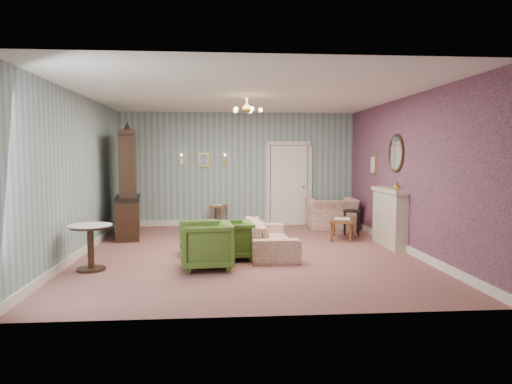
{
  "coord_description": "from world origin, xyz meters",
  "views": [
    {
      "loc": [
        -0.53,
        -8.65,
        1.8
      ],
      "look_at": [
        0.2,
        0.4,
        1.1
      ],
      "focal_mm": 33.09,
      "sensor_mm": 36.0,
      "label": 1
    }
  ],
  "objects": [
    {
      "name": "coffee_table",
      "position": [
        2.13,
        1.26,
        0.22
      ],
      "size": [
        0.74,
        0.98,
        0.45
      ],
      "primitive_type": null,
      "rotation": [
        0.0,
        0.0,
        -0.32
      ],
      "color": "brown",
      "rests_on": "floor"
    },
    {
      "name": "gilt_mirror_back",
      "position": [
        -0.9,
        3.46,
        1.7
      ],
      "size": [
        0.28,
        0.06,
        0.36
      ],
      "primitive_type": null,
      "color": "gold",
      "rests_on": "wall_back"
    },
    {
      "name": "pedestal_table",
      "position": [
        -2.53,
        -1.16,
        0.37
      ],
      "size": [
        0.74,
        0.74,
        0.73
      ],
      "primitive_type": null,
      "rotation": [
        0.0,
        0.0,
        0.1
      ],
      "color": "black",
      "rests_on": "floor"
    },
    {
      "name": "wingback_chair",
      "position": [
        2.24,
        2.67,
        0.51
      ],
      "size": [
        1.19,
        0.79,
        1.02
      ],
      "primitive_type": "imported",
      "rotation": [
        0.0,
        0.0,
        3.12
      ],
      "color": "#A34C41",
      "rests_on": "floor"
    },
    {
      "name": "sconce_right",
      "position": [
        -0.35,
        3.44,
        1.7
      ],
      "size": [
        0.16,
        0.12,
        0.3
      ],
      "primitive_type": null,
      "color": "gold",
      "rests_on": "wall_back"
    },
    {
      "name": "ceiling",
      "position": [
        0.0,
        0.0,
        2.9
      ],
      "size": [
        7.0,
        7.0,
        0.0
      ],
      "primitive_type": "plane",
      "rotation": [
        3.14,
        0.0,
        0.0
      ],
      "color": "white",
      "rests_on": "ground"
    },
    {
      "name": "wall_left",
      "position": [
        -3.0,
        0.0,
        1.45
      ],
      "size": [
        0.0,
        7.0,
        7.0
      ],
      "primitive_type": "plane",
      "rotation": [
        1.57,
        0.0,
        1.57
      ],
      "color": "gray",
      "rests_on": "ground"
    },
    {
      "name": "olive_chair_c",
      "position": [
        -0.86,
        -0.15,
        0.34
      ],
      "size": [
        0.75,
        0.79,
        0.69
      ],
      "primitive_type": "imported",
      "rotation": [
        0.0,
        0.0,
        -1.36
      ],
      "color": "#496924",
      "rests_on": "floor"
    },
    {
      "name": "olive_chair_b",
      "position": [
        -0.29,
        -0.52,
        0.37
      ],
      "size": [
        0.72,
        0.76,
        0.73
      ],
      "primitive_type": "imported",
      "rotation": [
        0.0,
        0.0,
        -1.5
      ],
      "color": "#496924",
      "rests_on": "floor"
    },
    {
      "name": "dresser",
      "position": [
        -2.52,
        1.89,
        1.24
      ],
      "size": [
        0.73,
        1.55,
        2.48
      ],
      "primitive_type": null,
      "rotation": [
        0.0,
        0.0,
        0.15
      ],
      "color": "black",
      "rests_on": "floor"
    },
    {
      "name": "wall_right_floral",
      "position": [
        2.98,
        0.0,
        1.45
      ],
      "size": [
        0.0,
        7.0,
        7.0
      ],
      "primitive_type": "plane",
      "rotation": [
        1.57,
        0.0,
        -1.57
      ],
      "color": "#B85C68",
      "rests_on": "ground"
    },
    {
      "name": "side_table_black",
      "position": [
        2.5,
        1.81,
        0.28
      ],
      "size": [
        0.45,
        0.45,
        0.57
      ],
      "primitive_type": null,
      "rotation": [
        0.0,
        0.0,
        -0.22
      ],
      "color": "black",
      "rests_on": "floor"
    },
    {
      "name": "sconce_left",
      "position": [
        -1.45,
        3.44,
        1.7
      ],
      "size": [
        0.16,
        0.12,
        0.3
      ],
      "primitive_type": null,
      "color": "gold",
      "rests_on": "wall_back"
    },
    {
      "name": "chandelier",
      "position": [
        0.0,
        0.0,
        2.63
      ],
      "size": [
        0.56,
        0.56,
        0.36
      ],
      "primitive_type": null,
      "color": "gold",
      "rests_on": "ceiling"
    },
    {
      "name": "burgundy_cushion",
      "position": [
        2.19,
        2.52,
        0.48
      ],
      "size": [
        0.41,
        0.28,
        0.39
      ],
      "primitive_type": "cube",
      "rotation": [
        0.17,
        0.0,
        -0.35
      ],
      "color": "maroon",
      "rests_on": "wingback_chair"
    },
    {
      "name": "wall_front",
      "position": [
        0.0,
        -3.5,
        1.45
      ],
      "size": [
        6.0,
        0.0,
        6.0
      ],
      "primitive_type": "plane",
      "rotation": [
        -1.57,
        0.0,
        0.0
      ],
      "color": "gray",
      "rests_on": "ground"
    },
    {
      "name": "wall_right",
      "position": [
        3.0,
        0.0,
        1.45
      ],
      "size": [
        0.0,
        7.0,
        7.0
      ],
      "primitive_type": "plane",
      "rotation": [
        1.57,
        0.0,
        -1.57
      ],
      "color": "gray",
      "rests_on": "ground"
    },
    {
      "name": "door",
      "position": [
        1.3,
        3.46,
        1.08
      ],
      "size": [
        1.12,
        0.12,
        2.16
      ],
      "primitive_type": null,
      "color": "white",
      "rests_on": "floor"
    },
    {
      "name": "floor",
      "position": [
        0.0,
        0.0,
        0.0
      ],
      "size": [
        7.0,
        7.0,
        0.0
      ],
      "primitive_type": "plane",
      "color": "#915D54",
      "rests_on": "ground"
    },
    {
      "name": "nesting_table",
      "position": [
        -0.52,
        3.15,
        0.3
      ],
      "size": [
        0.48,
        0.55,
        0.6
      ],
      "primitive_type": null,
      "rotation": [
        0.0,
        0.0,
        -0.31
      ],
      "color": "brown",
      "rests_on": "floor"
    },
    {
      "name": "mantel_vase",
      "position": [
        2.84,
        0.0,
        1.23
      ],
      "size": [
        0.15,
        0.15,
        0.15
      ],
      "primitive_type": "imported",
      "color": "gold",
      "rests_on": "fireplace"
    },
    {
      "name": "oval_mirror",
      "position": [
        2.96,
        0.4,
        1.85
      ],
      "size": [
        0.04,
        0.76,
        0.84
      ],
      "primitive_type": null,
      "color": "white",
      "rests_on": "wall_right"
    },
    {
      "name": "sofa_chintz",
      "position": [
        0.41,
        -0.08,
        0.4
      ],
      "size": [
        0.64,
        2.06,
        0.8
      ],
      "primitive_type": "imported",
      "rotation": [
        0.0,
        0.0,
        1.59
      ],
      "color": "#A34C41",
      "rests_on": "floor"
    },
    {
      "name": "olive_chair_a",
      "position": [
        -0.73,
        -1.2,
        0.41
      ],
      "size": [
        0.81,
        0.86,
        0.82
      ],
      "primitive_type": "imported",
      "rotation": [
        0.0,
        0.0,
        -1.49
      ],
      "color": "#496924",
      "rests_on": "floor"
    },
    {
      "name": "framed_print",
      "position": [
        2.97,
        1.75,
        1.6
      ],
      "size": [
        0.04,
        0.34,
        0.42
      ],
      "primitive_type": null,
      "color": "gold",
      "rests_on": "wall_right"
    },
    {
      "name": "fireplace",
      "position": [
        2.86,
        0.4,
        0.58
      ],
      "size": [
        0.3,
        1.4,
        1.16
      ],
      "primitive_type": null,
      "color": "beige",
      "rests_on": "floor"
    },
    {
      "name": "wall_back",
      "position": [
        0.0,
        3.5,
        1.45
      ],
      "size": [
        6.0,
        0.0,
        6.0
      ],
      "primitive_type": "plane",
      "rotation": [
        1.57,
        0.0,
        0.0
      ],
      "color": "gray",
      "rests_on": "ground"
    }
  ]
}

